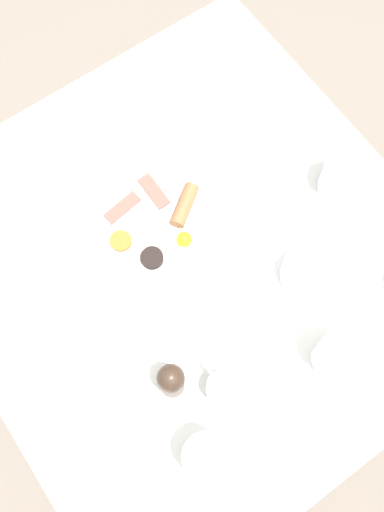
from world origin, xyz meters
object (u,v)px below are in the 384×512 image
(teacup_with_saucer_left, at_px, (303,273))
(knife_by_plate, at_px, (139,112))
(breakfast_plate, at_px, (156,226))
(spoon_for_tea, at_px, (286,436))
(pepper_grinder, at_px, (171,381))
(water_glass_short, at_px, (342,176))
(water_glass_tall, at_px, (339,353))
(teapot_near, at_px, (79,376))
(wine_glass_spare, at_px, (205,457))
(fork_by_plate, at_px, (230,72))
(creamer_jug, at_px, (220,388))

(teacup_with_saucer_left, relative_size, knife_by_plate, 0.79)
(breakfast_plate, height_order, spoon_for_tea, breakfast_plate)
(knife_by_plate, xyz_separation_m, spoon_for_tea, (-0.73, 0.16, 0.00))
(pepper_grinder, bearing_deg, spoon_for_tea, -148.69)
(water_glass_short, bearing_deg, water_glass_tall, 139.03)
(spoon_for_tea, bearing_deg, teapot_near, 39.71)
(water_glass_short, xyz_separation_m, wine_glass_spare, (-0.28, 0.54, 0.00))
(water_glass_short, distance_m, pepper_grinder, 0.54)
(teapot_near, relative_size, fork_by_plate, 1.33)
(water_glass_tall, bearing_deg, water_glass_short, -40.97)
(fork_by_plate, bearing_deg, teacup_with_saucer_left, 160.06)
(wine_glass_spare, bearing_deg, fork_by_plate, -39.56)
(pepper_grinder, height_order, knife_by_plate, pepper_grinder)
(creamer_jug, xyz_separation_m, knife_by_plate, (0.59, -0.21, -0.03))
(knife_by_plate, distance_m, spoon_for_tea, 0.75)
(wine_glass_spare, distance_m, spoon_for_tea, 0.16)
(water_glass_short, height_order, pepper_grinder, pepper_grinder)
(water_glass_short, bearing_deg, knife_by_plate, 31.73)
(wine_glass_spare, height_order, creamer_jug, wine_glass_spare)
(breakfast_plate, relative_size, knife_by_plate, 1.59)
(breakfast_plate, distance_m, teapot_near, 0.34)
(pepper_grinder, relative_size, spoon_for_tea, 0.75)
(spoon_for_tea, bearing_deg, pepper_grinder, 31.31)
(knife_by_plate, height_order, spoon_for_tea, same)
(wine_glass_spare, distance_m, knife_by_plate, 0.74)
(breakfast_plate, xyz_separation_m, teapot_near, (-0.18, 0.29, 0.04))
(teapot_near, bearing_deg, fork_by_plate, -169.26)
(spoon_for_tea, bearing_deg, water_glass_tall, -69.22)
(knife_by_plate, bearing_deg, creamer_jug, 160.52)
(teacup_with_saucer_left, height_order, water_glass_tall, water_glass_tall)
(water_glass_tall, xyz_separation_m, knife_by_plate, (0.67, 0.00, -0.06))
(water_glass_tall, height_order, spoon_for_tea, water_glass_tall)
(pepper_grinder, bearing_deg, creamer_jug, -130.75)
(water_glass_short, bearing_deg, wine_glass_spare, 117.44)
(wine_glass_spare, bearing_deg, creamer_jug, -48.54)
(knife_by_plate, bearing_deg, teapot_near, 136.28)
(teapot_near, height_order, wine_glass_spare, teapot_near)
(breakfast_plate, bearing_deg, fork_by_plate, -58.16)
(creamer_jug, xyz_separation_m, spoon_for_tea, (-0.14, -0.05, -0.03))
(teapot_near, height_order, fork_by_plate, teapot_near)
(teacup_with_saucer_left, distance_m, wine_glass_spare, 0.40)
(teacup_with_saucer_left, xyz_separation_m, creamer_jug, (-0.09, 0.27, 0.01))
(wine_glass_spare, bearing_deg, water_glass_tall, -89.06)
(teacup_with_saucer_left, relative_size, creamer_jug, 1.74)
(breakfast_plate, distance_m, wine_glass_spare, 0.46)
(breakfast_plate, relative_size, teacup_with_saucer_left, 2.01)
(breakfast_plate, height_order, pepper_grinder, pepper_grinder)
(breakfast_plate, height_order, water_glass_short, water_glass_short)
(knife_by_plate, bearing_deg, teacup_with_saucer_left, -173.59)
(water_glass_short, xyz_separation_m, creamer_jug, (-0.20, 0.45, -0.02))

